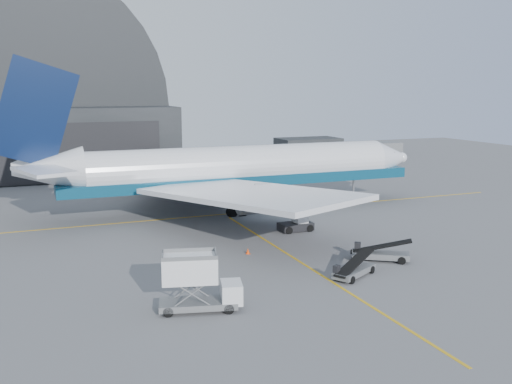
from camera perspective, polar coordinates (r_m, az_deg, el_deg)
name	(u,v)px	position (r m, az deg, el deg)	size (l,w,h in m)	color
ground	(295,259)	(51.63, 3.95, -6.69)	(200.00, 200.00, 0.00)	#565659
taxi_lines	(245,228)	(62.86, -1.08, -3.57)	(80.00, 42.12, 0.02)	gold
hangar	(24,121)	(109.49, -22.19, 6.63)	(50.00, 28.30, 28.00)	black
distant_bldg_a	(308,155)	(131.65, 5.23, 3.66)	(14.00, 8.00, 4.00)	black
distant_bldg_b	(381,154)	(136.87, 12.37, 3.72)	(8.00, 6.00, 2.80)	slate
airliner	(227,169)	(70.62, -2.92, 2.28)	(53.46, 51.84, 18.76)	white
catering_truck	(197,283)	(39.63, -5.90, -9.04)	(6.01, 3.41, 3.90)	slate
pushback_tug	(296,225)	(61.49, 4.06, -3.32)	(3.63, 2.19, 1.65)	black
belt_loader_a	(354,270)	(47.34, 9.75, -7.69)	(4.72, 3.58, 1.85)	slate
belt_loader_b	(380,254)	(52.08, 12.28, -6.05)	(5.10, 4.12, 2.02)	slate
traffic_cone	(248,251)	(52.98, -0.81, -5.94)	(0.37, 0.37, 0.53)	#F64007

